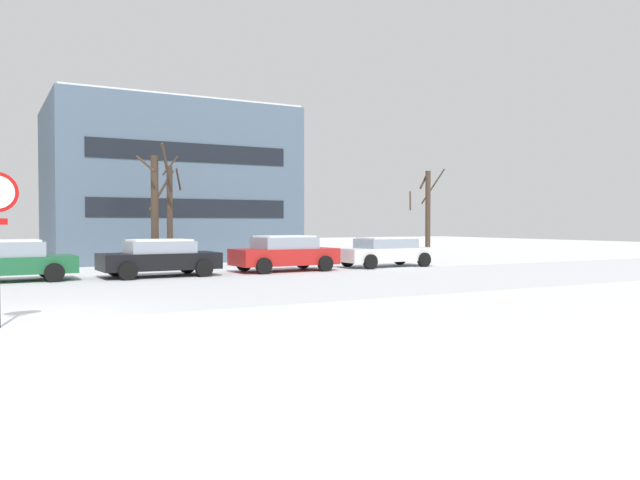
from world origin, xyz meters
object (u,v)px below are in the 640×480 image
parked_car_black (159,257)px  parked_car_red (285,253)px  parked_car_white (386,251)px  parked_car_green (3,260)px

parked_car_black → parked_car_red: (5.14, 0.14, 0.04)m
parked_car_black → parked_car_white: 10.29m
parked_car_green → parked_car_black: bearing=-4.2°
parked_car_green → parked_car_red: 10.28m
parked_car_black → parked_car_white: parked_car_black is taller
parked_car_green → parked_car_white: parked_car_green is taller
parked_car_green → parked_car_black: size_ratio=1.07×
parked_car_red → parked_car_white: (5.14, 0.22, -0.06)m
parked_car_black → parked_car_red: parked_car_red is taller
parked_car_green → parked_car_red: bearing=-1.3°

